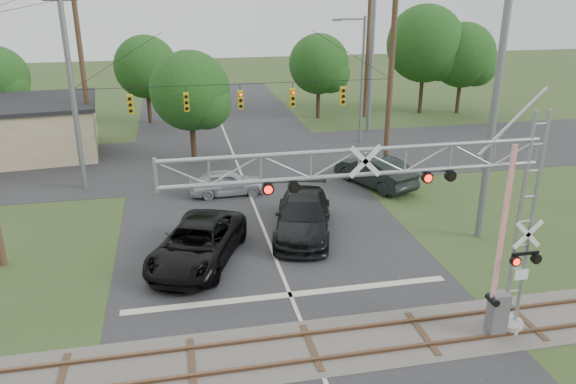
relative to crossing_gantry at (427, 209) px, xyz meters
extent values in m
cube|color=#252527|center=(-3.54, 8.37, -4.92)|extent=(14.00, 90.00, 0.02)
cube|color=#252527|center=(-3.54, 22.37, -4.91)|extent=(90.00, 12.00, 0.02)
cube|color=#504D46|center=(-3.54, 0.37, -4.91)|extent=(90.00, 3.20, 0.05)
cube|color=brown|center=(-3.54, -0.35, -4.84)|extent=(90.00, 0.12, 0.14)
cube|color=brown|center=(-3.54, 1.09, -4.84)|extent=(90.00, 0.12, 0.14)
cylinder|color=#989893|center=(3.59, 0.07, -4.76)|extent=(0.99, 0.99, 0.33)
cube|color=silver|center=(3.54, -0.26, -2.56)|extent=(0.49, 0.03, 0.38)
cube|color=slate|center=(2.93, -0.15, -4.10)|extent=(0.60, 0.49, 1.65)
cube|color=red|center=(2.66, -0.15, -0.75)|extent=(0.15, 0.10, 5.49)
cylinder|color=slate|center=(-13.04, 18.37, 0.82)|extent=(0.32, 0.32, 11.50)
cylinder|color=#473521|center=(5.96, 18.37, 0.82)|extent=(0.36, 0.36, 11.50)
cylinder|color=black|center=(-3.54, 18.37, 0.98)|extent=(19.00, 0.03, 0.03)
cube|color=gold|center=(-9.94, 18.37, 0.03)|extent=(0.30, 0.30, 1.10)
cube|color=gold|center=(-6.74, 18.37, 0.03)|extent=(0.30, 0.30, 1.10)
cube|color=gold|center=(-3.54, 18.37, 0.03)|extent=(0.30, 0.30, 1.10)
cube|color=gold|center=(-0.34, 18.37, 0.03)|extent=(0.30, 0.30, 1.10)
cube|color=gold|center=(2.86, 18.37, 0.03)|extent=(0.30, 0.30, 1.10)
imported|color=black|center=(-6.93, 7.44, -4.02)|extent=(5.25, 7.15, 1.81)
imported|color=black|center=(-1.73, 9.42, -3.99)|extent=(4.23, 6.88, 1.86)
imported|color=#A8AAAF|center=(-4.81, 15.62, -4.19)|extent=(4.37, 1.87, 1.47)
imported|color=black|center=(4.10, 15.31, -4.01)|extent=(3.92, 5.85, 1.82)
cylinder|color=slate|center=(6.33, 24.80, -0.26)|extent=(0.21, 0.21, 9.33)
cylinder|color=slate|center=(5.29, 24.80, 4.20)|extent=(2.07, 0.12, 0.12)
cube|color=slate|center=(4.26, 24.80, 4.15)|extent=(0.62, 0.26, 0.16)
cylinder|color=#473521|center=(-13.29, 24.99, 1.28)|extent=(0.34, 0.34, 12.41)
cylinder|color=slate|center=(8.15, 28.03, 1.05)|extent=(0.34, 0.34, 11.94)
cylinder|color=slate|center=(6.52, 7.37, 2.26)|extent=(0.34, 0.34, 14.37)
cylinder|color=#473521|center=(9.64, 33.19, 1.13)|extent=(0.34, 0.34, 12.11)
cylinder|color=#362318|center=(-21.04, 33.51, -3.33)|extent=(0.36, 0.36, 3.19)
cylinder|color=#362318|center=(-9.57, 34.72, -3.21)|extent=(0.36, 0.36, 3.44)
sphere|color=#174012|center=(-9.57, 34.72, -0.08)|extent=(5.31, 5.31, 5.31)
cylinder|color=#362318|center=(-6.36, 22.68, -3.21)|extent=(0.36, 0.36, 3.43)
sphere|color=#174012|center=(-6.36, 22.68, -0.09)|extent=(5.31, 5.31, 5.31)
cylinder|color=#362318|center=(5.32, 33.61, -3.22)|extent=(0.36, 0.36, 3.42)
sphere|color=#174012|center=(5.32, 33.61, -0.11)|extent=(5.29, 5.29, 5.29)
cylinder|color=#362318|center=(15.27, 33.69, -2.67)|extent=(0.36, 0.36, 4.51)
sphere|color=#174012|center=(15.27, 33.69, 1.43)|extent=(6.97, 6.97, 6.97)
cylinder|color=#362318|center=(18.66, 32.86, -3.03)|extent=(0.36, 0.36, 3.80)
sphere|color=#174012|center=(18.66, 32.86, 0.43)|extent=(5.87, 5.87, 5.87)
camera|label=1|loc=(-7.55, -15.00, 6.67)|focal=35.00mm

